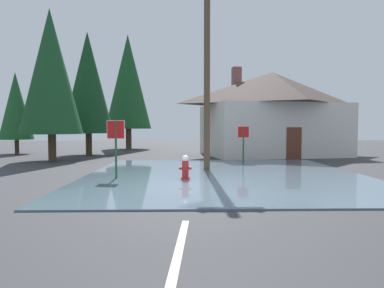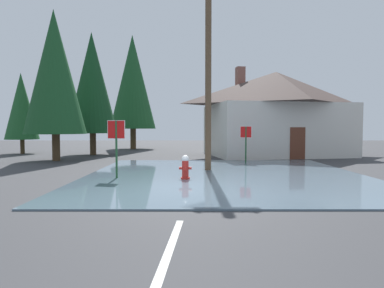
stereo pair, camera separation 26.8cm
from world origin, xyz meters
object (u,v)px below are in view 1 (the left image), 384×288
(fire_hydrant, at_px, (185,168))
(pine_tree_short_left, at_px, (51,72))
(pine_tree_tall_left, at_px, (16,106))
(stop_sign_near, at_px, (116,137))
(utility_pole, at_px, (207,66))
(pine_tree_far_center, at_px, (128,82))
(pine_tree_mid_left, at_px, (88,83))
(house, at_px, (272,112))
(stop_sign_far, at_px, (243,137))

(fire_hydrant, height_order, pine_tree_short_left, pine_tree_short_left)
(fire_hydrant, xyz_separation_m, pine_tree_tall_left, (-12.61, 12.63, 3.13))
(stop_sign_near, bearing_deg, utility_pole, 33.96)
(utility_pole, bearing_deg, stop_sign_near, -146.04)
(fire_hydrant, bearing_deg, pine_tree_short_left, 136.97)
(pine_tree_short_left, relative_size, pine_tree_far_center, 0.85)
(pine_tree_tall_left, distance_m, pine_tree_far_center, 9.65)
(stop_sign_near, relative_size, pine_tree_short_left, 0.25)
(pine_tree_mid_left, bearing_deg, pine_tree_tall_left, 169.60)
(house, height_order, pine_tree_tall_left, house)
(stop_sign_near, relative_size, house, 0.21)
(fire_hydrant, relative_size, pine_tree_mid_left, 0.11)
(pine_tree_tall_left, distance_m, pine_tree_mid_left, 5.98)
(stop_sign_far, height_order, house, house)
(fire_hydrant, distance_m, pine_tree_short_left, 11.80)
(pine_tree_mid_left, distance_m, pine_tree_short_left, 4.33)
(stop_sign_near, relative_size, stop_sign_far, 1.10)
(fire_hydrant, bearing_deg, utility_pole, 69.66)
(pine_tree_mid_left, bearing_deg, stop_sign_far, -29.45)
(fire_hydrant, relative_size, utility_pole, 0.10)
(stop_sign_near, bearing_deg, pine_tree_tall_left, 128.82)
(pine_tree_tall_left, height_order, pine_tree_far_center, pine_tree_far_center)
(stop_sign_far, xyz_separation_m, pine_tree_short_left, (-11.11, 1.51, 3.81))
(pine_tree_tall_left, bearing_deg, pine_tree_short_left, -48.09)
(pine_tree_mid_left, height_order, pine_tree_far_center, pine_tree_far_center)
(pine_tree_mid_left, bearing_deg, house, -1.20)
(utility_pole, relative_size, stop_sign_far, 4.43)
(utility_pole, bearing_deg, pine_tree_far_center, 111.66)
(house, xyz_separation_m, pine_tree_far_center, (-11.44, 6.95, 3.07))
(stop_sign_far, bearing_deg, pine_tree_short_left, 172.25)
(pine_tree_tall_left, height_order, pine_tree_mid_left, pine_tree_mid_left)
(pine_tree_mid_left, xyz_separation_m, pine_tree_short_left, (-0.94, -4.23, 0.07))
(pine_tree_short_left, bearing_deg, fire_hydrant, -43.03)
(utility_pole, height_order, house, utility_pole)
(stop_sign_far, height_order, pine_tree_far_center, pine_tree_far_center)
(stop_sign_near, bearing_deg, fire_hydrant, -4.81)
(pine_tree_mid_left, bearing_deg, pine_tree_far_center, 75.46)
(pine_tree_tall_left, distance_m, pine_tree_short_left, 7.28)
(utility_pole, xyz_separation_m, pine_tree_far_center, (-6.20, 15.61, 1.43))
(pine_tree_far_center, bearing_deg, utility_pole, -68.34)
(stop_sign_near, xyz_separation_m, pine_tree_tall_left, (-9.98, 12.41, 1.98))
(house, distance_m, pine_tree_mid_left, 13.34)
(utility_pole, height_order, pine_tree_short_left, utility_pole)
(house, relative_size, pine_tree_far_center, 1.04)
(stop_sign_near, relative_size, pine_tree_tall_left, 0.37)
(fire_hydrant, distance_m, utility_pole, 5.12)
(utility_pole, bearing_deg, fire_hydrant, -110.34)
(utility_pole, relative_size, house, 0.84)
(stop_sign_near, relative_size, fire_hydrant, 2.39)
(pine_tree_tall_left, xyz_separation_m, pine_tree_far_center, (7.40, 5.64, 2.57))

